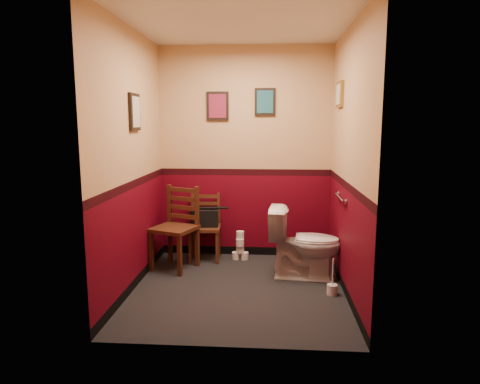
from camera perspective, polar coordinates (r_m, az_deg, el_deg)
name	(u,v)px	position (r m, az deg, el deg)	size (l,w,h in m)	color
floor	(238,289)	(4.65, -0.22, -12.76)	(2.20, 2.40, 0.00)	black
ceiling	(238,22)	(4.42, -0.24, 21.77)	(2.20, 2.40, 0.00)	silver
wall_back	(245,153)	(5.52, 0.69, 5.16)	(2.20, 2.70, 0.00)	#4E0411
wall_front	(226,176)	(3.14, -1.85, 2.10)	(2.20, 2.70, 0.00)	#4E0411
wall_left	(132,161)	(4.54, -14.24, 4.01)	(2.40, 2.70, 0.00)	#4E0411
wall_right	(349,162)	(4.39, 14.28, 3.84)	(2.40, 2.70, 0.00)	#4E0411
grab_bar	(340,198)	(4.68, 13.18, -0.75)	(0.05, 0.56, 0.06)	silver
framed_print_back_a	(218,106)	(5.52, -3.01, 11.38)	(0.28, 0.04, 0.36)	black
framed_print_back_b	(265,102)	(5.49, 3.36, 11.91)	(0.26, 0.04, 0.34)	black
framed_print_left	(135,112)	(4.62, -13.85, 10.32)	(0.04, 0.30, 0.38)	black
framed_print_right	(339,94)	(4.97, 13.13, 12.56)	(0.04, 0.34, 0.28)	olive
toilet	(305,243)	(4.90, 8.61, -6.80)	(0.45, 0.81, 0.79)	white
toilet_brush	(332,289)	(4.58, 12.19, -12.50)	(0.11, 0.11, 0.38)	silver
chair_left	(176,228)	(5.20, -8.49, -4.73)	(0.60, 0.60, 0.99)	#552B19
chair_right	(205,227)	(5.51, -4.70, -4.66)	(0.42, 0.42, 0.84)	#552B19
handbag	(205,218)	(5.44, -4.75, -3.45)	(0.36, 0.21, 0.25)	black
tp_stack	(240,248)	(5.53, 0.02, -7.42)	(0.21, 0.13, 0.37)	silver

